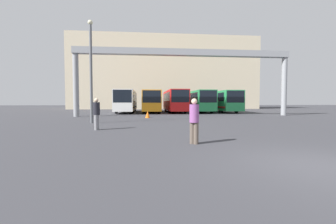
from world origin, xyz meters
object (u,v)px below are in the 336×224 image
(traffic_cone, at_px, (148,114))
(lamp_post, at_px, (91,67))
(bus_slot_4, at_px, (222,100))
(pedestrian_near_center, at_px, (97,113))
(pedestrian_near_left, at_px, (194,120))
(bus_slot_0, at_px, (127,100))
(bus_slot_3, at_px, (199,100))
(bus_slot_1, at_px, (151,100))
(bus_slot_2, at_px, (174,100))

(traffic_cone, distance_m, lamp_post, 7.55)
(bus_slot_4, bearing_deg, traffic_cone, -135.12)
(pedestrian_near_center, height_order, lamp_post, lamp_post)
(pedestrian_near_left, xyz_separation_m, pedestrian_near_center, (-4.60, 4.70, 0.04))
(bus_slot_4, distance_m, lamp_post, 22.75)
(bus_slot_0, bearing_deg, pedestrian_near_left, -79.66)
(pedestrian_near_left, height_order, pedestrian_near_center, pedestrian_near_center)
(lamp_post, bearing_deg, pedestrian_near_center, -73.28)
(pedestrian_near_center, bearing_deg, bus_slot_3, -20.31)
(bus_slot_1, distance_m, bus_slot_3, 7.33)
(bus_slot_3, bearing_deg, traffic_cone, -125.50)
(pedestrian_near_left, bearing_deg, bus_slot_4, -70.85)
(bus_slot_1, bearing_deg, bus_slot_3, -8.13)
(bus_slot_1, xyz_separation_m, pedestrian_near_left, (1.12, -25.91, -0.89))
(bus_slot_3, distance_m, traffic_cone, 13.52)
(bus_slot_2, relative_size, pedestrian_near_left, 7.03)
(lamp_post, bearing_deg, bus_slot_1, 74.31)
(bus_slot_3, xyz_separation_m, pedestrian_near_center, (-10.74, -20.17, -0.87))
(bus_slot_0, height_order, bus_slot_1, bus_slot_0)
(bus_slot_4, relative_size, traffic_cone, 16.10)
(bus_slot_2, relative_size, pedestrian_near_center, 6.70)
(bus_slot_2, relative_size, bus_slot_4, 1.11)
(pedestrian_near_left, distance_m, lamp_post, 11.20)
(pedestrian_near_left, bearing_deg, lamp_post, -16.48)
(bus_slot_2, relative_size, bus_slot_3, 1.20)
(bus_slot_4, xyz_separation_m, pedestrian_near_center, (-14.36, -20.61, -0.86))
(bus_slot_2, distance_m, bus_slot_3, 3.77)
(bus_slot_2, distance_m, bus_slot_4, 7.28)
(bus_slot_3, xyz_separation_m, traffic_cone, (-7.81, -10.94, -1.49))
(bus_slot_4, height_order, traffic_cone, bus_slot_4)
(bus_slot_2, height_order, pedestrian_near_left, bus_slot_2)
(pedestrian_near_left, xyz_separation_m, traffic_cone, (-1.67, 13.93, -0.57))
(bus_slot_2, relative_size, traffic_cone, 17.81)
(lamp_post, bearing_deg, bus_slot_0, 86.19)
(bus_slot_1, relative_size, bus_slot_2, 1.00)
(bus_slot_2, xyz_separation_m, bus_slot_4, (7.25, -0.58, -0.05))
(bus_slot_4, xyz_separation_m, lamp_post, (-15.64, -16.36, 2.35))
(bus_slot_2, bearing_deg, bus_slot_1, 179.75)
(bus_slot_3, bearing_deg, lamp_post, -127.05)
(bus_slot_1, bearing_deg, pedestrian_near_left, -87.52)
(pedestrian_near_left, height_order, traffic_cone, pedestrian_near_left)
(bus_slot_0, xyz_separation_m, bus_slot_1, (3.63, -0.10, -0.03))
(bus_slot_0, distance_m, bus_slot_4, 14.52)
(bus_slot_3, relative_size, bus_slot_4, 0.92)
(bus_slot_2, bearing_deg, lamp_post, -116.35)
(pedestrian_near_left, distance_m, traffic_cone, 14.04)
(bus_slot_0, distance_m, pedestrian_near_left, 26.45)
(bus_slot_0, relative_size, lamp_post, 1.62)
(bus_slot_0, distance_m, bus_slot_1, 3.63)
(bus_slot_3, distance_m, pedestrian_near_left, 25.63)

